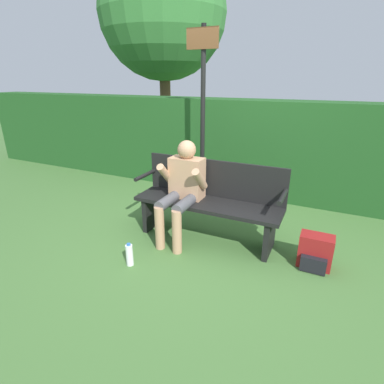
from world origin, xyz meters
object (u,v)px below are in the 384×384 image
object	(u,v)px
park_bench	(209,200)
water_bottle	(130,255)
backpack	(315,252)
person_seated	(182,186)
tree	(163,14)
signpost	(203,105)

from	to	relation	value
park_bench	water_bottle	size ratio (longest dim) A/B	6.88
backpack	water_bottle	distance (m)	1.95
park_bench	backpack	size ratio (longest dim) A/B	4.91
person_seated	water_bottle	distance (m)	1.00
park_bench	tree	size ratio (longest dim) A/B	0.36
water_bottle	park_bench	bearing A→B (deg)	61.36
park_bench	signpost	xyz separation A→B (m)	(-0.56, 1.07, 1.01)
signpost	water_bottle	bearing A→B (deg)	-88.66
park_bench	signpost	world-z (taller)	signpost
backpack	signpost	xyz separation A→B (m)	(-1.82, 1.20, 1.33)
park_bench	water_bottle	distance (m)	1.14
person_seated	backpack	distance (m)	1.63
park_bench	person_seated	xyz separation A→B (m)	(-0.29, -0.14, 0.19)
water_bottle	tree	distance (m)	6.53
person_seated	water_bottle	world-z (taller)	person_seated
water_bottle	signpost	world-z (taller)	signpost
person_seated	tree	distance (m)	5.75
park_bench	tree	world-z (taller)	tree
backpack	tree	distance (m)	6.83
person_seated	backpack	world-z (taller)	person_seated
water_bottle	signpost	distance (m)	2.44
backpack	signpost	size ratio (longest dim) A/B	0.14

